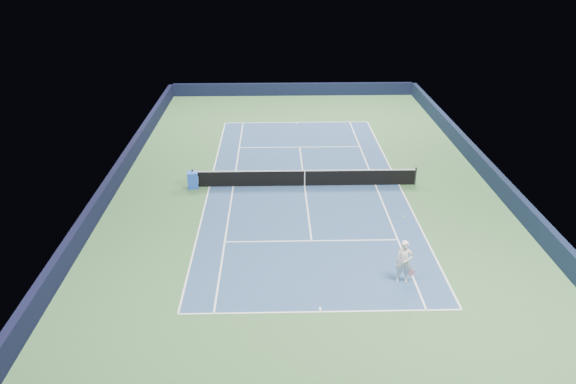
{
  "coord_description": "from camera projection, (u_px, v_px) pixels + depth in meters",
  "views": [
    {
      "loc": [
        -1.71,
        -29.52,
        13.3
      ],
      "look_at": [
        -1.03,
        -3.0,
        1.0
      ],
      "focal_mm": 35.0,
      "sensor_mm": 36.0,
      "label": 1
    }
  ],
  "objects": [
    {
      "name": "sponsor_cube",
      "position": [
        193.0,
        180.0,
        31.93
      ],
      "size": [
        0.67,
        0.63,
        0.97
      ],
      "color": "blue",
      "rests_on": "ground"
    },
    {
      "name": "wall_far",
      "position": [
        293.0,
        89.0,
        50.15
      ],
      "size": [
        22.0,
        0.35,
        1.1
      ],
      "primitive_type": "cube",
      "color": "black",
      "rests_on": "ground"
    },
    {
      "name": "sideline_singles_left",
      "position": [
        233.0,
        186.0,
        32.31
      ],
      "size": [
        0.08,
        23.77,
        0.0
      ],
      "primitive_type": "cube",
      "color": "white",
      "rests_on": "ground"
    },
    {
      "name": "center_mark_far",
      "position": [
        297.0,
        123.0,
        43.04
      ],
      "size": [
        0.08,
        0.3,
        0.0
      ],
      "primitive_type": "cube",
      "color": "white",
      "rests_on": "ground"
    },
    {
      "name": "service_line_near",
      "position": [
        312.0,
        241.0,
        26.6
      ],
      "size": [
        8.23,
        0.08,
        0.0
      ],
      "primitive_type": "cube",
      "color": "white",
      "rests_on": "ground"
    },
    {
      "name": "wall_right",
      "position": [
        491.0,
        175.0,
        32.42
      ],
      "size": [
        0.35,
        40.0,
        1.1
      ],
      "primitive_type": "cube",
      "color": "#101A32",
      "rests_on": "ground"
    },
    {
      "name": "baseline_near",
      "position": [
        321.0,
        312.0,
        21.62
      ],
      "size": [
        10.97,
        0.08,
        0.0
      ],
      "primitive_type": "cube",
      "color": "white",
      "rests_on": "ground"
    },
    {
      "name": "wall_left",
      "position": [
        115.0,
        179.0,
        31.92
      ],
      "size": [
        0.35,
        40.0,
        1.1
      ],
      "primitive_type": "cube",
      "color": "black",
      "rests_on": "ground"
    },
    {
      "name": "baseline_far",
      "position": [
        297.0,
        122.0,
        43.18
      ],
      "size": [
        10.97,
        0.08,
        0.0
      ],
      "primitive_type": "cube",
      "color": "white",
      "rests_on": "ground"
    },
    {
      "name": "sideline_doubles_left",
      "position": [
        209.0,
        187.0,
        32.27
      ],
      "size": [
        0.08,
        23.77,
        0.0
      ],
      "primitive_type": "cube",
      "color": "white",
      "rests_on": "ground"
    },
    {
      "name": "ground",
      "position": [
        305.0,
        186.0,
        32.41
      ],
      "size": [
        40.0,
        40.0,
        0.0
      ],
      "primitive_type": "plane",
      "color": "#325A31",
      "rests_on": "ground"
    },
    {
      "name": "tennis_net",
      "position": [
        305.0,
        178.0,
        32.19
      ],
      "size": [
        12.9,
        0.1,
        1.07
      ],
      "color": "black",
      "rests_on": "ground"
    },
    {
      "name": "sideline_doubles_right",
      "position": [
        399.0,
        185.0,
        32.53
      ],
      "size": [
        0.08,
        23.77,
        0.0
      ],
      "primitive_type": "cube",
      "color": "white",
      "rests_on": "ground"
    },
    {
      "name": "sideline_singles_right",
      "position": [
        375.0,
        185.0,
        32.5
      ],
      "size": [
        0.08,
        23.77,
        0.0
      ],
      "primitive_type": "cube",
      "color": "white",
      "rests_on": "ground"
    },
    {
      "name": "center_mark_near",
      "position": [
        320.0,
        309.0,
        21.76
      ],
      "size": [
        0.08,
        0.3,
        0.0
      ],
      "primitive_type": "cube",
      "color": "white",
      "rests_on": "ground"
    },
    {
      "name": "tennis_player",
      "position": [
        404.0,
        262.0,
        23.14
      ],
      "size": [
        0.86,
        1.31,
        2.56
      ],
      "color": "silver",
      "rests_on": "ground"
    },
    {
      "name": "service_line_far",
      "position": [
        300.0,
        147.0,
        38.21
      ],
      "size": [
        8.23,
        0.08,
        0.0
      ],
      "primitive_type": "cube",
      "color": "white",
      "rests_on": "ground"
    },
    {
      "name": "court_surface",
      "position": [
        305.0,
        186.0,
        32.4
      ],
      "size": [
        10.97,
        23.77,
        0.01
      ],
      "primitive_type": "cube",
      "color": "navy",
      "rests_on": "ground"
    },
    {
      "name": "center_service_line",
      "position": [
        305.0,
        186.0,
        32.4
      ],
      "size": [
        0.08,
        12.8,
        0.0
      ],
      "primitive_type": "cube",
      "color": "white",
      "rests_on": "ground"
    }
  ]
}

